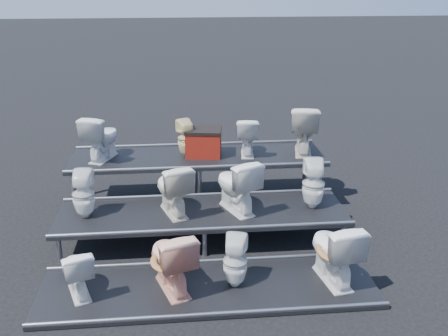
{
  "coord_description": "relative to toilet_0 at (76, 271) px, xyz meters",
  "views": [
    {
      "loc": [
        -0.3,
        -6.57,
        3.72
      ],
      "look_at": [
        0.33,
        0.1,
        1.09
      ],
      "focal_mm": 40.0,
      "sensor_mm": 36.0,
      "label": 1
    }
  ],
  "objects": [
    {
      "name": "tier_mid",
      "position": [
        1.59,
        1.3,
        -0.15
      ],
      "size": [
        4.2,
        1.2,
        0.46
      ],
      "primitive_type": "cube",
      "color": "black",
      "rests_on": "ground"
    },
    {
      "name": "toilet_8",
      "position": [
        0.03,
        2.6,
        0.85
      ],
      "size": [
        0.66,
        0.84,
        0.75
      ],
      "primitive_type": "imported",
      "rotation": [
        0.0,
        0.0,
        2.75
      ],
      "color": "white",
      "rests_on": "tier_back"
    },
    {
      "name": "toilet_4",
      "position": [
        -0.09,
        1.3,
        0.43
      ],
      "size": [
        0.32,
        0.33,
        0.69
      ],
      "primitive_type": "imported",
      "rotation": [
        0.0,
        0.0,
        3.1
      ],
      "color": "white",
      "rests_on": "tier_mid"
    },
    {
      "name": "toilet_10",
      "position": [
        2.42,
        2.6,
        0.8
      ],
      "size": [
        0.43,
        0.67,
        0.64
      ],
      "primitive_type": "imported",
      "rotation": [
        0.0,
        0.0,
        3.03
      ],
      "color": "white",
      "rests_on": "tier_back"
    },
    {
      "name": "toilet_2",
      "position": [
        1.92,
        0.0,
        0.02
      ],
      "size": [
        0.37,
        0.38,
        0.67
      ],
      "primitive_type": "imported",
      "rotation": [
        0.0,
        0.0,
        2.89
      ],
      "color": "white",
      "rests_on": "tier_front"
    },
    {
      "name": "toilet_11",
      "position": [
        3.38,
        2.6,
        0.9
      ],
      "size": [
        0.62,
        0.89,
        0.83
      ],
      "primitive_type": "imported",
      "rotation": [
        0.0,
        0.0,
        2.94
      ],
      "color": "beige",
      "rests_on": "tier_back"
    },
    {
      "name": "toilet_1",
      "position": [
        1.14,
        0.0,
        0.1
      ],
      "size": [
        0.71,
        0.92,
        0.83
      ],
      "primitive_type": "imported",
      "rotation": [
        0.0,
        0.0,
        3.48
      ],
      "color": "#EEA98F",
      "rests_on": "tier_front"
    },
    {
      "name": "toilet_7",
      "position": [
        3.23,
        1.3,
        0.45
      ],
      "size": [
        0.37,
        0.38,
        0.74
      ],
      "primitive_type": "imported",
      "rotation": [
        0.0,
        0.0,
        3.0
      ],
      "color": "white",
      "rests_on": "tier_mid"
    },
    {
      "name": "ground",
      "position": [
        1.59,
        1.3,
        -0.38
      ],
      "size": [
        80.0,
        80.0,
        0.0
      ],
      "primitive_type": "plane",
      "color": "black",
      "rests_on": "ground"
    },
    {
      "name": "toilet_6",
      "position": [
        2.09,
        1.3,
        0.49
      ],
      "size": [
        0.74,
        0.91,
        0.81
      ],
      "primitive_type": "imported",
      "rotation": [
        0.0,
        0.0,
        3.56
      ],
      "color": "white",
      "rests_on": "tier_mid"
    },
    {
      "name": "tier_back",
      "position": [
        1.59,
        2.6,
        0.05
      ],
      "size": [
        4.2,
        1.2,
        0.86
      ],
      "primitive_type": "cube",
      "color": "black",
      "rests_on": "ground"
    },
    {
      "name": "toilet_3",
      "position": [
        3.16,
        0.0,
        0.11
      ],
      "size": [
        0.61,
        0.9,
        0.85
      ],
      "primitive_type": "imported",
      "rotation": [
        0.0,
        0.0,
        3.31
      ],
      "color": "white",
      "rests_on": "tier_front"
    },
    {
      "name": "toilet_5",
      "position": [
        1.17,
        1.3,
        0.47
      ],
      "size": [
        0.65,
        0.86,
        0.77
      ],
      "primitive_type": "imported",
      "rotation": [
        0.0,
        0.0,
        3.47
      ],
      "color": "beige",
      "rests_on": "tier_mid"
    },
    {
      "name": "tier_front",
      "position": [
        1.59,
        0.0,
        -0.35
      ],
      "size": [
        4.2,
        1.2,
        0.06
      ],
      "primitive_type": "cube",
      "color": "black",
      "rests_on": "ground"
    },
    {
      "name": "toilet_9",
      "position": [
        1.4,
        2.6,
        0.79
      ],
      "size": [
        0.36,
        0.36,
        0.62
      ],
      "primitive_type": "imported",
      "rotation": [
        0.0,
        0.0,
        3.47
      ],
      "color": "beige",
      "rests_on": "tier_back"
    },
    {
      "name": "red_crate",
      "position": [
        1.69,
        2.62,
        0.68
      ],
      "size": [
        0.63,
        0.53,
        0.41
      ],
      "primitive_type": "cube",
      "rotation": [
        0.0,
        0.0,
        -0.14
      ],
      "color": "maroon",
      "rests_on": "tier_back"
    },
    {
      "name": "toilet_0",
      "position": [
        0.0,
        0.0,
        0.0
      ],
      "size": [
        0.55,
        0.71,
        0.64
      ],
      "primitive_type": "imported",
      "rotation": [
        0.0,
        0.0,
        3.5
      ],
      "color": "white",
      "rests_on": "tier_front"
    }
  ]
}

